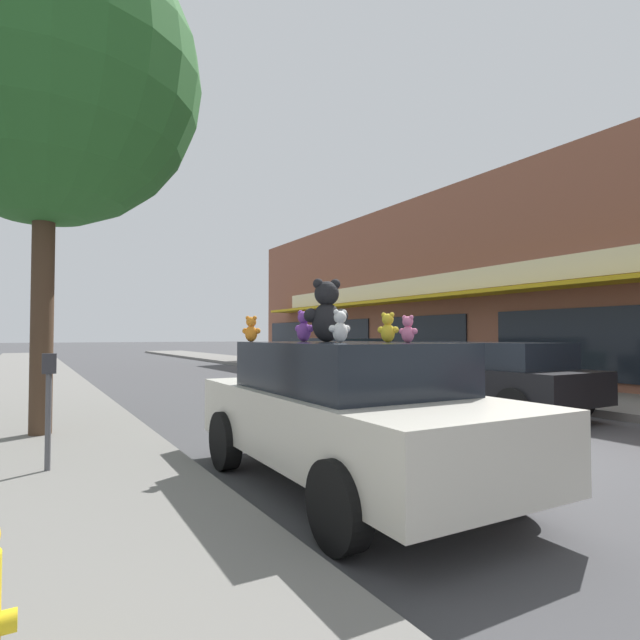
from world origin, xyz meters
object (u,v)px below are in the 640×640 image
teddy_bear_pink (408,330)px  parked_car_far_right (338,360)px  plush_art_car (346,410)px  teddy_bear_giant (327,312)px  parking_meter (49,396)px  teddy_bear_yellow (388,328)px  teddy_bear_white (340,327)px  teddy_bear_orange (251,329)px  teddy_bear_purple (304,326)px  parked_car_far_center (490,374)px  street_tree (46,74)px

teddy_bear_pink → parked_car_far_right: 10.56m
plush_art_car → teddy_bear_giant: size_ratio=5.94×
parking_meter → teddy_bear_yellow: bearing=-31.9°
teddy_bear_pink → parking_meter: bearing=30.5°
parked_car_far_right → teddy_bear_white: bearing=-122.4°
teddy_bear_yellow → parked_car_far_right: 10.25m
teddy_bear_orange → teddy_bear_purple: 0.64m
parked_car_far_center → teddy_bear_orange: bearing=-164.3°
teddy_bear_giant → teddy_bear_orange: bearing=-26.7°
teddy_bear_pink → street_tree: (-3.15, 4.64, 3.92)m
teddy_bear_orange → parked_car_far_center: (6.09, 1.71, -0.87)m
parked_car_far_right → parking_meter: size_ratio=3.78×
teddy_bear_white → teddy_bear_orange: (-0.57, 1.07, -0.02)m
teddy_bear_purple → parked_car_far_center: 5.88m
plush_art_car → teddy_bear_yellow: (0.38, -0.24, 0.88)m
parked_car_far_center → parked_car_far_right: size_ratio=0.88×
teddy_bear_purple → teddy_bear_pink: bearing=174.7°
teddy_bear_purple → parking_meter: size_ratio=0.30×
plush_art_car → teddy_bear_yellow: size_ratio=13.41×
parked_car_far_center → street_tree: size_ratio=0.54×
teddy_bear_giant → teddy_bear_yellow: 0.78m
teddy_bear_pink → teddy_bear_purple: 1.48m
teddy_bear_yellow → teddy_bear_white: 0.52m
teddy_bear_orange → parked_car_far_center: bearing=-124.1°
teddy_bear_purple → parked_car_far_center: teddy_bear_purple is taller
teddy_bear_giant → teddy_bear_white: bearing=92.0°
teddy_bear_purple → parking_meter: teddy_bear_purple is taller
parked_car_far_center → parked_car_far_right: (0.00, 5.91, 0.03)m
teddy_bear_giant → teddy_bear_yellow: (0.38, -0.65, -0.20)m
teddy_bear_giant → parked_car_far_right: (5.42, 8.24, -1.04)m
teddy_bear_giant → parked_car_far_center: (5.42, 2.33, -1.07)m
teddy_bear_giant → street_tree: 5.89m
parked_car_far_center → teddy_bear_yellow: bearing=-149.4°
parking_meter → teddy_bear_purple: bearing=-18.1°
teddy_bear_purple → parking_meter: 2.94m
teddy_bear_yellow → parking_meter: 3.77m
teddy_bear_white → teddy_bear_purple: size_ratio=0.92×
plush_art_car → parking_meter: plush_art_car is taller
street_tree → teddy_bear_pink: bearing=-55.8°
teddy_bear_purple → street_tree: 5.72m
teddy_bear_white → teddy_bear_orange: 1.21m
teddy_bear_white → teddy_bear_pink: bearing=132.8°
teddy_bear_giant → plush_art_car: bearing=105.4°
plush_art_car → teddy_bear_orange: (-0.68, 1.02, 0.87)m
teddy_bear_purple → parked_car_far_right: bearing=-57.3°
teddy_bear_white → street_tree: street_tree is taller
teddy_bear_yellow → teddy_bear_white: teddy_bear_white is taller
plush_art_car → parked_car_far_center: size_ratio=1.03×
parked_car_far_center → parked_car_far_right: bearing=90.0°
teddy_bear_pink → parked_car_far_right: size_ratio=0.06×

